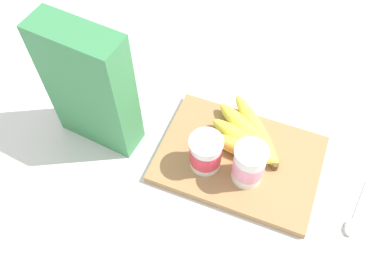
{
  "coord_description": "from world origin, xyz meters",
  "views": [
    {
      "loc": [
        -0.06,
        0.44,
        0.76
      ],
      "look_at": [
        0.11,
        0.0,
        0.07
      ],
      "focal_mm": 38.28,
      "sensor_mm": 36.0,
      "label": 1
    }
  ],
  "objects_px": {
    "cereal_box": "(90,88)",
    "spoon": "(355,217)",
    "yogurt_cup_front": "(249,164)",
    "yogurt_cup_back": "(206,153)",
    "cutting_board": "(239,159)",
    "banana_bunch": "(246,137)"
  },
  "relations": [
    {
      "from": "cereal_box",
      "to": "spoon",
      "type": "bearing_deg",
      "value": -174.52
    },
    {
      "from": "spoon",
      "to": "banana_bunch",
      "type": "bearing_deg",
      "value": -17.86
    },
    {
      "from": "yogurt_cup_front",
      "to": "spoon",
      "type": "distance_m",
      "value": 0.23
    },
    {
      "from": "yogurt_cup_front",
      "to": "yogurt_cup_back",
      "type": "height_order",
      "value": "yogurt_cup_front"
    },
    {
      "from": "yogurt_cup_back",
      "to": "yogurt_cup_front",
      "type": "bearing_deg",
      "value": -178.68
    },
    {
      "from": "cutting_board",
      "to": "yogurt_cup_back",
      "type": "bearing_deg",
      "value": 33.55
    },
    {
      "from": "cereal_box",
      "to": "banana_bunch",
      "type": "bearing_deg",
      "value": -160.03
    },
    {
      "from": "yogurt_cup_front",
      "to": "yogurt_cup_back",
      "type": "distance_m",
      "value": 0.09
    },
    {
      "from": "yogurt_cup_back",
      "to": "cutting_board",
      "type": "bearing_deg",
      "value": -146.45
    },
    {
      "from": "cutting_board",
      "to": "yogurt_cup_front",
      "type": "xyz_separation_m",
      "value": [
        -0.03,
        0.04,
        0.06
      ]
    },
    {
      "from": "cutting_board",
      "to": "yogurt_cup_front",
      "type": "bearing_deg",
      "value": 124.45
    },
    {
      "from": "cereal_box",
      "to": "banana_bunch",
      "type": "height_order",
      "value": "cereal_box"
    },
    {
      "from": "cutting_board",
      "to": "yogurt_cup_front",
      "type": "distance_m",
      "value": 0.07
    },
    {
      "from": "cereal_box",
      "to": "cutting_board",
      "type": "bearing_deg",
      "value": -167.53
    },
    {
      "from": "cutting_board",
      "to": "cereal_box",
      "type": "bearing_deg",
      "value": 6.72
    },
    {
      "from": "yogurt_cup_back",
      "to": "spoon",
      "type": "relative_size",
      "value": 0.63
    },
    {
      "from": "cutting_board",
      "to": "banana_bunch",
      "type": "relative_size",
      "value": 1.88
    },
    {
      "from": "yogurt_cup_back",
      "to": "spoon",
      "type": "xyz_separation_m",
      "value": [
        -0.31,
        -0.0,
        -0.06
      ]
    },
    {
      "from": "cutting_board",
      "to": "spoon",
      "type": "bearing_deg",
      "value": 171.19
    },
    {
      "from": "yogurt_cup_front",
      "to": "spoon",
      "type": "bearing_deg",
      "value": -179.96
    },
    {
      "from": "cereal_box",
      "to": "yogurt_cup_back",
      "type": "bearing_deg",
      "value": -175.39
    },
    {
      "from": "cutting_board",
      "to": "spoon",
      "type": "xyz_separation_m",
      "value": [
        -0.25,
        0.04,
        -0.0
      ]
    }
  ]
}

